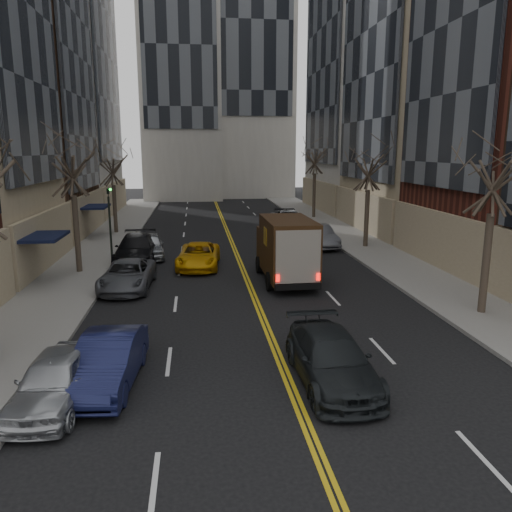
{
  "coord_description": "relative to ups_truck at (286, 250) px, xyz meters",
  "views": [
    {
      "loc": [
        -2.54,
        -6.94,
        6.56
      ],
      "look_at": [
        -0.08,
        13.22,
        2.2
      ],
      "focal_mm": 35.0,
      "sensor_mm": 36.0,
      "label": 1
    }
  ],
  "objects": [
    {
      "name": "parked_lf_c",
      "position": [
        -7.76,
        -0.48,
        -0.96
      ],
      "size": [
        2.5,
        4.97,
        1.35
      ],
      "primitive_type": "imported",
      "rotation": [
        0.0,
        0.0,
        -0.05
      ],
      "color": "#505258",
      "rests_on": "ground"
    },
    {
      "name": "parked_lf_b",
      "position": [
        -7.02,
        -10.61,
        -0.92
      ],
      "size": [
        1.89,
        4.49,
        1.44
      ],
      "primitive_type": "imported",
      "rotation": [
        0.0,
        0.0,
        -0.08
      ],
      "color": "#12163B",
      "rests_on": "ground"
    },
    {
      "name": "tree_rt_far",
      "position": [
        6.88,
        22.83,
        5.1
      ],
      "size": [
        3.2,
        3.2,
        9.11
      ],
      "color": "#382D23",
      "rests_on": "sidewalk_right"
    },
    {
      "name": "parked_rt_c",
      "position": [
        3.25,
        16.63,
        -0.89
      ],
      "size": [
        2.29,
        5.22,
        1.49
      ],
      "primitive_type": "imported",
      "rotation": [
        0.0,
        0.0,
        -0.04
      ],
      "color": "black",
      "rests_on": "ground"
    },
    {
      "name": "traffic_signal",
      "position": [
        -9.31,
        4.82,
        1.18
      ],
      "size": [
        0.29,
        0.26,
        4.7
      ],
      "color": "black",
      "rests_on": "sidewalk_left"
    },
    {
      "name": "sidewalk_left",
      "position": [
        -10.92,
        9.83,
        -1.56
      ],
      "size": [
        4.0,
        66.0,
        0.15
      ],
      "primitive_type": "cube",
      "color": "slate",
      "rests_on": "ground"
    },
    {
      "name": "tree_lf_mid",
      "position": [
        -10.72,
        2.83,
        4.96
      ],
      "size": [
        3.2,
        3.2,
        8.91
      ],
      "color": "#382D23",
      "rests_on": "sidewalk_left"
    },
    {
      "name": "taxi",
      "position": [
        -4.35,
        3.57,
        -0.96
      ],
      "size": [
        2.68,
        5.05,
        1.35
      ],
      "primitive_type": "imported",
      "rotation": [
        0.0,
        0.0,
        -0.09
      ],
      "color": "#DD9D09",
      "rests_on": "ground"
    },
    {
      "name": "observer_sedan",
      "position": [
        -0.72,
        -11.2,
        -0.93
      ],
      "size": [
        2.07,
        4.92,
        1.42
      ],
      "rotation": [
        0.0,
        0.0,
        0.02
      ],
      "color": "black",
      "rests_on": "ground"
    },
    {
      "name": "parked_lf_e",
      "position": [
        -7.35,
        6.64,
        -0.89
      ],
      "size": [
        2.19,
        4.55,
        1.5
      ],
      "primitive_type": "imported",
      "rotation": [
        0.0,
        0.0,
        0.1
      ],
      "color": "#A4A8AC",
      "rests_on": "ground"
    },
    {
      "name": "tree_rt_mid",
      "position": [
        6.88,
        7.83,
        4.53
      ],
      "size": [
        3.2,
        3.2,
        8.32
      ],
      "color": "#382D23",
      "rests_on": "sidewalk_right"
    },
    {
      "name": "streetwall_right",
      "position": [
        14.47,
        15.02,
        13.46
      ],
      "size": [
        12.26,
        49.0,
        34.0
      ],
      "color": "#4C301E",
      "rests_on": "ground"
    },
    {
      "name": "sidewalk_right",
      "position": [
        7.08,
        9.83,
        -1.56
      ],
      "size": [
        4.0,
        66.0,
        0.15
      ],
      "primitive_type": "cube",
      "color": "slate",
      "rests_on": "ground"
    },
    {
      "name": "ups_truck",
      "position": [
        0.0,
        0.0,
        0.0
      ],
      "size": [
        2.51,
        5.97,
        3.25
      ],
      "rotation": [
        0.0,
        0.0,
        0.01
      ],
      "color": "black",
      "rests_on": "ground"
    },
    {
      "name": "parked_rt_b",
      "position": [
        3.18,
        16.23,
        -0.85
      ],
      "size": [
        2.63,
        5.68,
        1.58
      ],
      "primitive_type": "imported",
      "rotation": [
        0.0,
        0.0,
        -0.0
      ],
      "color": "#A6A9AD",
      "rests_on": "ground"
    },
    {
      "name": "tree_lf_far",
      "position": [
        -10.72,
        15.83,
        4.39
      ],
      "size": [
        3.2,
        3.2,
        8.12
      ],
      "color": "#382D23",
      "rests_on": "sidewalk_left"
    },
    {
      "name": "parked_rt_a",
      "position": [
        3.84,
        8.66,
        -0.88
      ],
      "size": [
        2.05,
        4.73,
        1.51
      ],
      "primitive_type": "imported",
      "rotation": [
        0.0,
        0.0,
        0.1
      ],
      "color": "#4B4D52",
      "rests_on": "ground"
    },
    {
      "name": "parked_lf_d",
      "position": [
        -7.97,
        5.27,
        -0.83
      ],
      "size": [
        2.27,
        5.59,
        1.62
      ],
      "primitive_type": "imported",
      "rotation": [
        0.0,
        0.0,
        0.0
      ],
      "color": "black",
      "rests_on": "ground"
    },
    {
      "name": "tree_rt_near",
      "position": [
        6.88,
        -6.17,
        4.82
      ],
      "size": [
        3.2,
        3.2,
        8.71
      ],
      "color": "#382D23",
      "rests_on": "sidewalk_right"
    },
    {
      "name": "pedestrian",
      "position": [
        -0.22,
        1.26,
        -0.85
      ],
      "size": [
        0.54,
        0.67,
        1.58
      ],
      "primitive_type": "imported",
      "rotation": [
        0.0,
        0.0,
        1.88
      ],
      "color": "black",
      "rests_on": "ground"
    },
    {
      "name": "parked_lf_a",
      "position": [
        -8.19,
        -11.6,
        -0.94
      ],
      "size": [
        1.95,
        4.21,
        1.4
      ],
      "primitive_type": "imported",
      "rotation": [
        0.0,
        0.0,
        -0.07
      ],
      "color": "#AFB3B7",
      "rests_on": "ground"
    }
  ]
}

